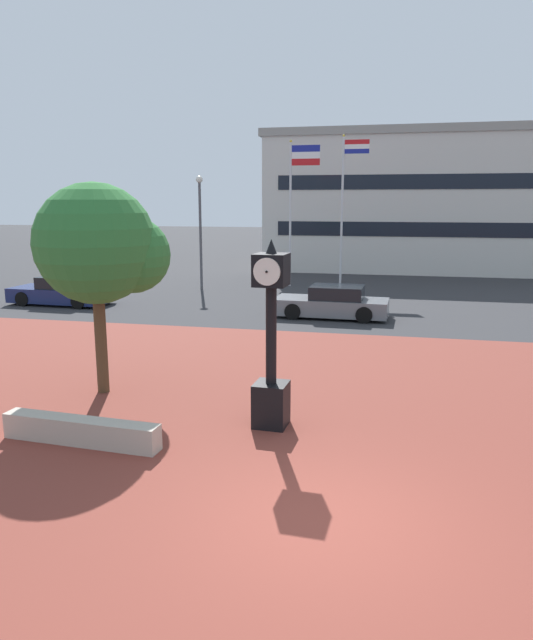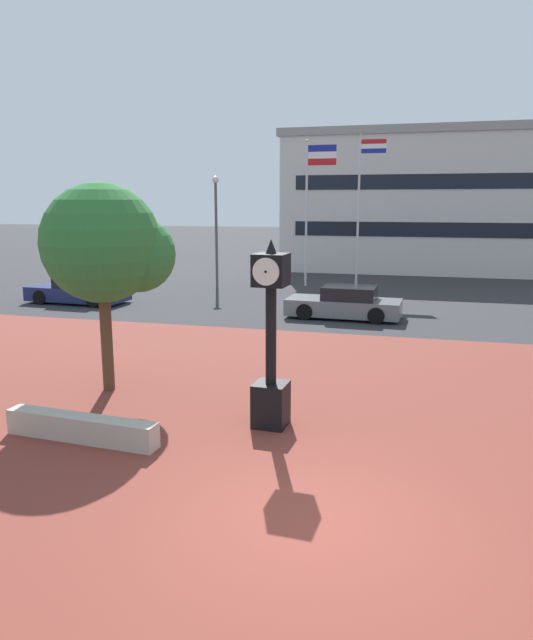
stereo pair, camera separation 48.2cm
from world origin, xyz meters
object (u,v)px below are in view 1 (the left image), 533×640
Objects in this scene: civic_building at (428,202)px; street_lamp_post at (200,219)px; flagpole_primary at (294,200)px; street_clock at (271,348)px; flagpole_secondary at (344,202)px; car_street_near at (62,292)px; plaza_tree at (103,247)px; car_street_mid at (333,303)px.

civic_building is 3.72× the size of street_lamp_post.
flagpole_primary reaches higher than street_lamp_post.
flagpole_secondary reaches higher than street_clock.
civic_building is (16.75, 20.04, 4.01)m from car_street_near.
car_street_mid is at bearing 67.61° from plaza_tree.
plaza_tree is 1.10× the size of car_street_mid.
plaza_tree is 19.06m from flagpole_primary.
car_street_near is 14.89m from flagpole_secondary.
civic_building is (4.54, 32.32, 2.93)m from street_clock.
street_clock is 19.90m from street_lamp_post.
plaza_tree is (-4.28, 1.36, 1.86)m from street_clock.
car_street_near is 0.78× the size of street_lamp_post.
flagpole_secondary is (-0.35, 20.35, 2.88)m from street_clock.
flagpole_secondary is (11.86, 8.08, 3.96)m from car_street_near.
street_clock reaches higher than car_street_mid.
flagpole_secondary reaches higher than flagpole_primary.
street_clock is 0.65× the size of street_lamp_post.
car_street_mid is at bearing -89.87° from car_street_near.
civic_building reaches higher than car_street_near.
plaza_tree is at bearing -93.76° from flagpole_primary.
flagpole_primary is at bearing 101.52° from street_clock.
plaza_tree is 0.64× the size of flagpole_primary.
car_street_near is 0.57× the size of flagpole_secondary.
plaza_tree reaches higher than car_street_near.
civic_building reaches higher than street_lamp_post.
plaza_tree reaches higher than street_clock.
flagpole_primary is 1.32× the size of street_lamp_post.
plaza_tree is 0.85× the size of street_lamp_post.
street_lamp_post reaches higher than car_street_mid.
flagpole_primary is 14.16m from civic_building.
car_street_mid is 10.48m from street_lamp_post.
street_lamp_post is (-7.64, 18.27, 2.00)m from street_clock.
civic_building reaches higher than flagpole_secondary.
plaza_tree reaches higher than car_street_mid.
street_clock is 0.77× the size of plaza_tree.
street_lamp_post is (-3.36, 16.90, 0.14)m from plaza_tree.
plaza_tree is at bearing -78.75° from street_lamp_post.
car_street_mid is 0.21× the size of civic_building.
car_street_near is 0.59× the size of flagpole_primary.
civic_building reaches higher than car_street_mid.
flagpole_primary is (9.18, 8.08, 4.10)m from car_street_near.
street_clock is at bearing -98.00° from civic_building.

